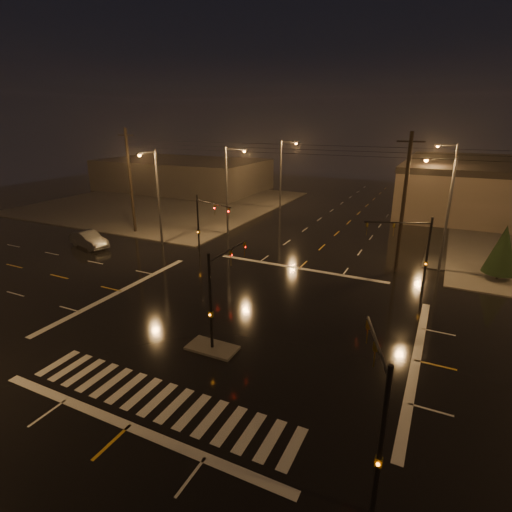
# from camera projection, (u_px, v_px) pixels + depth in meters

# --- Properties ---
(ground) EXTENTS (140.00, 140.00, 0.00)m
(ground) POSITION_uv_depth(u_px,v_px,m) (244.00, 320.00, 27.06)
(ground) COLOR black
(ground) RESTS_ON ground
(sidewalk_nw) EXTENTS (36.00, 36.00, 0.12)m
(sidewalk_nw) POSITION_uv_depth(u_px,v_px,m) (166.00, 202.00, 64.94)
(sidewalk_nw) COLOR #4B4843
(sidewalk_nw) RESTS_ON ground
(median_island) EXTENTS (3.00, 1.60, 0.15)m
(median_island) POSITION_uv_depth(u_px,v_px,m) (212.00, 348.00, 23.63)
(median_island) COLOR #4B4843
(median_island) RESTS_ON ground
(crosswalk) EXTENTS (15.00, 2.60, 0.01)m
(crosswalk) POSITION_uv_depth(u_px,v_px,m) (158.00, 399.00, 19.40)
(crosswalk) COLOR beige
(crosswalk) RESTS_ON ground
(stop_bar_near) EXTENTS (16.00, 0.50, 0.01)m
(stop_bar_near) POSITION_uv_depth(u_px,v_px,m) (129.00, 426.00, 17.70)
(stop_bar_near) COLOR beige
(stop_bar_near) RESTS_ON ground
(stop_bar_far) EXTENTS (16.00, 0.50, 0.01)m
(stop_bar_far) POSITION_uv_depth(u_px,v_px,m) (299.00, 268.00, 36.42)
(stop_bar_far) COLOR beige
(stop_bar_far) RESTS_ON ground
(commercial_block) EXTENTS (30.00, 18.00, 5.60)m
(commercial_block) POSITION_uv_depth(u_px,v_px,m) (183.00, 175.00, 76.32)
(commercial_block) COLOR #45403C
(commercial_block) RESTS_ON ground
(signal_mast_median) EXTENTS (0.25, 4.59, 6.00)m
(signal_mast_median) POSITION_uv_depth(u_px,v_px,m) (219.00, 285.00, 23.23)
(signal_mast_median) COLOR black
(signal_mast_median) RESTS_ON ground
(signal_mast_ne) EXTENTS (4.84, 1.86, 6.00)m
(signal_mast_ne) POSITION_uv_depth(u_px,v_px,m) (414.00, 245.00, 30.53)
(signal_mast_ne) COLOR black
(signal_mast_ne) RESTS_ON ground
(signal_mast_nw) EXTENTS (4.84, 1.86, 6.00)m
(signal_mast_nw) POSITION_uv_depth(u_px,v_px,m) (204.00, 219.00, 38.37)
(signal_mast_nw) COLOR black
(signal_mast_nw) RESTS_ON ground
(signal_mast_se) EXTENTS (1.55, 3.87, 6.00)m
(signal_mast_se) POSITION_uv_depth(u_px,v_px,m) (378.00, 410.00, 13.34)
(signal_mast_se) COLOR black
(signal_mast_se) RESTS_ON ground
(streetlight_1) EXTENTS (2.77, 0.32, 10.00)m
(streetlight_1) POSITION_uv_depth(u_px,v_px,m) (229.00, 185.00, 45.10)
(streetlight_1) COLOR #38383A
(streetlight_1) RESTS_ON ground
(streetlight_2) EXTENTS (2.77, 0.32, 10.00)m
(streetlight_2) POSITION_uv_depth(u_px,v_px,m) (283.00, 170.00, 58.71)
(streetlight_2) COLOR #38383A
(streetlight_2) RESTS_ON ground
(streetlight_3) EXTENTS (2.77, 0.32, 10.00)m
(streetlight_3) POSITION_uv_depth(u_px,v_px,m) (445.00, 207.00, 34.17)
(streetlight_3) COLOR #38383A
(streetlight_3) RESTS_ON ground
(streetlight_4) EXTENTS (2.77, 0.32, 10.00)m
(streetlight_4) POSITION_uv_depth(u_px,v_px,m) (450.00, 177.00, 51.18)
(streetlight_4) COLOR #38383A
(streetlight_4) RESTS_ON ground
(streetlight_5) EXTENTS (0.32, 2.77, 10.00)m
(streetlight_5) POSITION_uv_depth(u_px,v_px,m) (156.00, 191.00, 41.29)
(streetlight_5) COLOR #38383A
(streetlight_5) RESTS_ON ground
(utility_pole_0) EXTENTS (2.20, 0.32, 12.00)m
(utility_pole_0) POSITION_uv_depth(u_px,v_px,m) (130.00, 181.00, 46.05)
(utility_pole_0) COLOR black
(utility_pole_0) RESTS_ON ground
(utility_pole_1) EXTENTS (2.20, 0.32, 12.00)m
(utility_pole_1) POSITION_uv_depth(u_px,v_px,m) (403.00, 204.00, 33.67)
(utility_pole_1) COLOR black
(utility_pole_1) RESTS_ON ground
(conifer_0) EXTENTS (2.63, 2.63, 4.80)m
(conifer_0) POSITION_uv_depth(u_px,v_px,m) (503.00, 249.00, 32.86)
(conifer_0) COLOR black
(conifer_0) RESTS_ON ground
(car_crossing) EXTENTS (5.38, 2.89, 1.68)m
(car_crossing) POSITION_uv_depth(u_px,v_px,m) (89.00, 239.00, 42.17)
(car_crossing) COLOR #505457
(car_crossing) RESTS_ON ground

